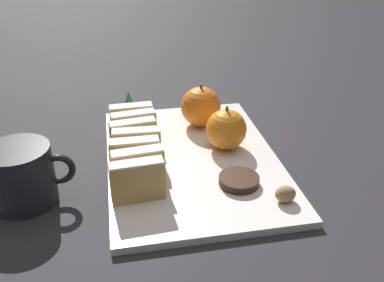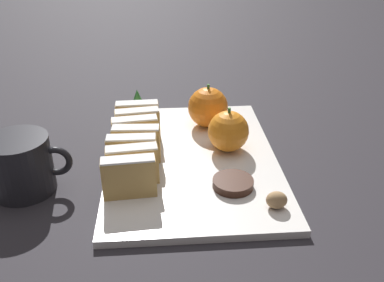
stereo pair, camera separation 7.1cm
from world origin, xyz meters
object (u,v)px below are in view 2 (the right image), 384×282
orange_far (228,131)px  orange_near (208,107)px  walnut (277,200)px  coffee_mug (21,165)px  chocolate_cookie (233,183)px

orange_far → orange_near: bearing=104.6°
orange_near → walnut: orange_near is taller
walnut → coffee_mug: size_ratio=0.24×
walnut → coffee_mug: 0.38m
orange_near → coffee_mug: orange_near is taller
orange_near → chocolate_cookie: 0.21m
chocolate_cookie → coffee_mug: coffee_mug is taller
walnut → chocolate_cookie: bearing=133.9°
chocolate_cookie → coffee_mug: size_ratio=0.50×
chocolate_cookie → orange_near: bearing=94.4°
walnut → coffee_mug: bearing=166.6°
orange_near → orange_far: size_ratio=1.07×
coffee_mug → orange_near: bearing=30.4°
orange_near → walnut: bearing=-75.5°
orange_far → coffee_mug: size_ratio=0.63×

